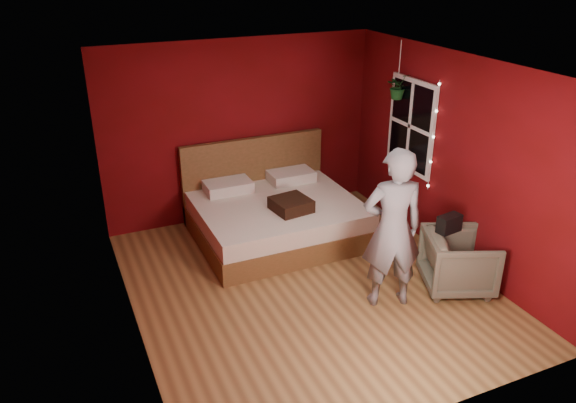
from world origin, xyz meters
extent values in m
plane|color=olive|center=(0.00, 0.00, 0.00)|extent=(4.50, 4.50, 0.00)
cube|color=maroon|center=(0.00, 2.26, 1.30)|extent=(4.00, 0.02, 2.60)
cube|color=maroon|center=(0.00, -2.26, 1.30)|extent=(4.00, 0.02, 2.60)
cube|color=maroon|center=(-2.01, 0.00, 1.30)|extent=(0.02, 4.50, 2.60)
cube|color=maroon|center=(2.01, 0.00, 1.30)|extent=(0.02, 4.50, 2.60)
cube|color=white|center=(0.00, 0.00, 2.61)|extent=(4.00, 4.50, 0.02)
cube|color=white|center=(1.97, 0.90, 1.50)|extent=(0.04, 0.97, 1.27)
cube|color=black|center=(1.96, 0.90, 1.50)|extent=(0.02, 0.85, 1.15)
cube|color=white|center=(1.95, 0.90, 1.50)|extent=(0.03, 0.05, 1.15)
cube|color=white|center=(1.95, 0.90, 1.50)|extent=(0.03, 0.85, 0.05)
cylinder|color=silver|center=(1.94, 0.38, 1.50)|extent=(0.01, 0.01, 1.45)
sphere|color=#FFF2CC|center=(1.94, 0.38, 0.83)|extent=(0.04, 0.04, 0.04)
sphere|color=#FFF2CC|center=(1.94, 0.38, 1.16)|extent=(0.04, 0.04, 0.04)
sphere|color=#FFF2CC|center=(1.94, 0.38, 1.50)|extent=(0.04, 0.04, 0.04)
sphere|color=#FFF2CC|center=(1.94, 0.38, 1.84)|extent=(0.04, 0.04, 0.04)
sphere|color=#FFF2CC|center=(1.94, 0.38, 2.17)|extent=(0.04, 0.04, 0.04)
cube|color=brown|center=(0.15, 1.28, 0.15)|extent=(2.17, 1.85, 0.30)
cube|color=beige|center=(0.15, 1.28, 0.42)|extent=(2.13, 1.81, 0.24)
cube|color=brown|center=(0.15, 2.16, 0.60)|extent=(2.17, 0.09, 1.19)
cube|color=silver|center=(-0.34, 1.90, 0.62)|extent=(0.65, 0.41, 0.15)
cube|color=silver|center=(0.64, 1.90, 0.62)|extent=(0.65, 0.41, 0.15)
imported|color=slate|center=(0.69, -0.66, 0.93)|extent=(0.77, 0.61, 1.85)
imported|color=#615E4C|center=(1.60, -0.74, 0.35)|extent=(1.01, 1.00, 0.71)
cube|color=black|center=(1.50, -0.61, 0.81)|extent=(0.31, 0.19, 0.20)
cube|color=black|center=(0.22, 0.96, 0.62)|extent=(0.52, 0.52, 0.16)
cylinder|color=silver|center=(1.88, 1.15, 2.38)|extent=(0.01, 0.01, 0.44)
imported|color=#1B611F|center=(1.88, 1.15, 1.99)|extent=(0.36, 0.34, 0.34)
camera|label=1|loc=(-2.53, -5.12, 3.70)|focal=35.00mm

